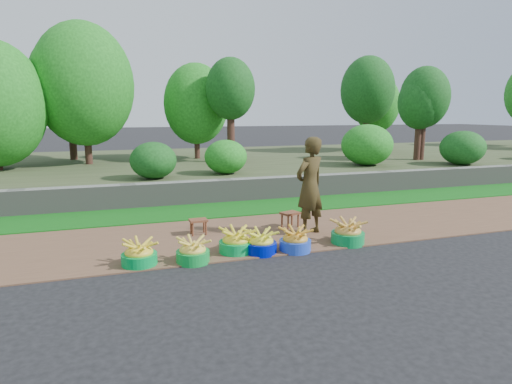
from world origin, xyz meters
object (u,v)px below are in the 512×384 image
object	(u,v)px
basin_a	(139,254)
basin_d	(261,243)
basin_f	(348,233)
basin_c	(236,242)
vendor_woman	(310,186)
stool_left	(198,222)
basin_e	(295,241)
basin_b	(193,252)
stool_right	(290,215)

from	to	relation	value
basin_a	basin_d	world-z (taller)	basin_a
basin_d	basin_f	size ratio (longest dim) A/B	0.90
basin_c	vendor_woman	size ratio (longest dim) A/B	0.31
basin_c	stool_left	distance (m)	1.19
basin_c	vendor_woman	world-z (taller)	vendor_woman
basin_d	stool_left	xyz separation A→B (m)	(-0.72, 1.26, 0.07)
basin_d	vendor_woman	size ratio (longest dim) A/B	0.29
vendor_woman	basin_a	bearing A→B (deg)	-11.09
basin_d	vendor_woman	world-z (taller)	vendor_woman
vendor_woman	basin_e	bearing A→B (deg)	28.04
basin_b	basin_f	bearing A→B (deg)	1.94
basin_b	basin_e	size ratio (longest dim) A/B	0.97
basin_a	basin_c	size ratio (longest dim) A/B	0.95
basin_c	basin_d	size ratio (longest dim) A/B	1.07
basin_d	basin_f	distance (m)	1.51
basin_b	basin_f	xyz separation A→B (m)	(2.57, 0.09, 0.02)
basin_e	stool_left	size ratio (longest dim) A/B	1.58
basin_f	basin_b	bearing A→B (deg)	-178.06
basin_c	basin_d	distance (m)	0.38
basin_b	stool_right	world-z (taller)	basin_b
basin_b	stool_left	size ratio (longest dim) A/B	1.54
basin_b	basin_a	bearing A→B (deg)	172.28
basin_a	stool_right	size ratio (longest dim) A/B	1.27
basin_d	stool_right	world-z (taller)	basin_d
basin_a	stool_left	size ratio (longest dim) A/B	1.59
basin_c	basin_f	bearing A→B (deg)	-3.73
basin_b	basin_c	bearing A→B (deg)	16.53
basin_a	stool_left	xyz separation A→B (m)	(1.07, 1.24, 0.07)
stool_left	vendor_woman	world-z (taller)	vendor_woman
basin_a	basin_f	size ratio (longest dim) A/B	0.91
basin_e	stool_right	size ratio (longest dim) A/B	1.26
basin_b	basin_e	world-z (taller)	basin_e
basin_a	vendor_woman	size ratio (longest dim) A/B	0.29
basin_d	vendor_woman	bearing A→B (deg)	31.82
basin_c	basin_f	distance (m)	1.87
basin_c	stool_right	xyz separation A→B (m)	(1.34, 1.06, 0.07)
basin_e	stool_right	bearing A→B (deg)	70.70
basin_b	basin_c	size ratio (longest dim) A/B	0.92
basin_a	basin_b	bearing A→B (deg)	-7.72
basin_f	stool_right	world-z (taller)	basin_f
basin_c	basin_e	size ratio (longest dim) A/B	1.06
stool_left	vendor_woman	bearing A→B (deg)	-16.62
stool_right	basin_c	bearing A→B (deg)	-141.56
basin_f	stool_left	bearing A→B (deg)	150.72
basin_e	basin_d	bearing A→B (deg)	174.00
basin_e	stool_right	world-z (taller)	basin_e
basin_a	basin_d	bearing A→B (deg)	-0.73
stool_right	vendor_woman	distance (m)	0.81
basin_a	basin_e	world-z (taller)	basin_a
basin_c	basin_a	bearing A→B (deg)	-175.69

